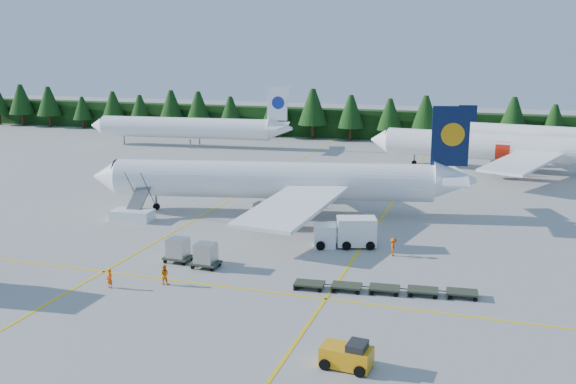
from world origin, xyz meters
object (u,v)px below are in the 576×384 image
(airliner_red, at_px, (499,147))
(airstairs, at_px, (134,212))
(airliner_navy, at_px, (266,181))
(service_truck, at_px, (345,232))
(baggage_tug, at_px, (348,355))

(airliner_red, xyz_separation_m, airstairs, (-39.03, -42.96, -2.86))
(airliner_navy, height_order, service_truck, airliner_navy)
(airliner_navy, distance_m, airstairs, 15.53)
(airliner_navy, relative_size, airstairs, 6.72)
(airliner_red, height_order, service_truck, airliner_red)
(airliner_red, height_order, airstairs, airliner_red)
(airliner_navy, bearing_deg, baggage_tug, -74.99)
(airstairs, bearing_deg, airliner_navy, 26.54)
(airstairs, height_order, baggage_tug, airstairs)
(airliner_navy, xyz_separation_m, baggage_tug, (17.41, -33.64, -3.01))
(airliner_navy, height_order, airstairs, airliner_navy)
(airstairs, xyz_separation_m, service_truck, (24.99, -2.38, 0.54))
(airliner_navy, relative_size, baggage_tug, 13.44)
(baggage_tug, bearing_deg, airliner_navy, 122.40)
(airliner_red, relative_size, baggage_tug, 13.40)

